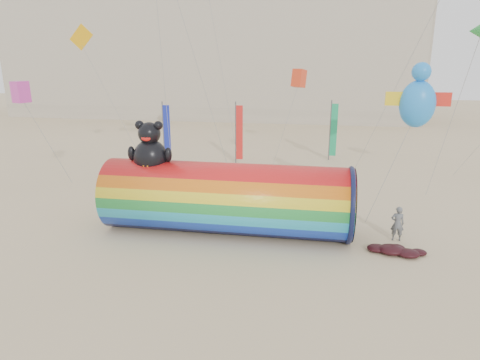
% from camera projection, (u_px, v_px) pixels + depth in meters
% --- Properties ---
extents(ground, '(160.00, 160.00, 0.00)m').
position_uv_depth(ground, '(225.00, 233.00, 21.84)').
color(ground, '#CCB58C').
rests_on(ground, ground).
extents(hotel_building, '(60.40, 15.40, 20.60)m').
position_uv_depth(hotel_building, '(210.00, 47.00, 64.56)').
color(hotel_building, '#B7AD99').
rests_on(hotel_building, ground).
extents(windsock_assembly, '(12.37, 3.77, 5.70)m').
position_uv_depth(windsock_assembly, '(226.00, 196.00, 21.47)').
color(windsock_assembly, red).
rests_on(windsock_assembly, ground).
extents(kite_handler, '(0.63, 0.42, 1.74)m').
position_uv_depth(kite_handler, '(397.00, 224.00, 20.69)').
color(kite_handler, slate).
rests_on(kite_handler, ground).
extents(fabric_bundle, '(2.62, 1.35, 0.41)m').
position_uv_depth(fabric_bundle, '(396.00, 250.00, 19.42)').
color(fabric_bundle, '#3F0B11').
rests_on(fabric_bundle, ground).
extents(festival_banners, '(14.39, 3.70, 5.20)m').
position_uv_depth(festival_banners, '(247.00, 132.00, 35.94)').
color(festival_banners, '#59595E').
rests_on(festival_banners, ground).
extents(flying_kites, '(30.48, 10.02, 11.38)m').
position_uv_depth(flying_kites, '(288.00, 8.00, 22.36)').
color(flying_kites, orange).
rests_on(flying_kites, ground).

